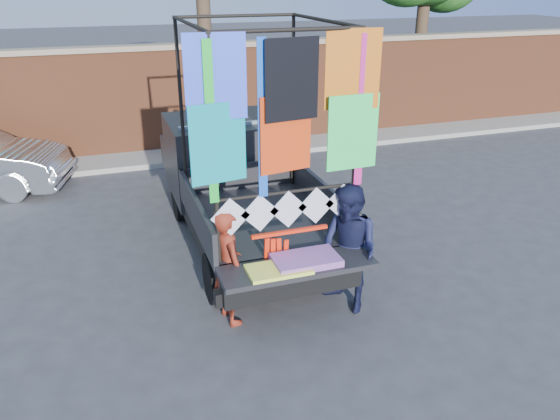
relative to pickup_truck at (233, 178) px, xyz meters
name	(u,v)px	position (x,y,z in m)	size (l,w,h in m)	color
ground	(261,286)	(-0.15, -2.10, -0.90)	(90.00, 90.00, 0.00)	#38383A
brick_wall	(178,98)	(-0.15, 4.90, 0.42)	(30.00, 0.45, 2.61)	brown
curb	(186,155)	(-0.15, 4.20, -0.84)	(30.00, 1.20, 0.12)	gray
pickup_truck	(233,178)	(0.00, 0.00, 0.00)	(2.27, 5.71, 3.60)	black
woman	(228,266)	(-0.76, -2.75, -0.12)	(0.57, 0.37, 1.56)	maroon
man	(349,249)	(0.78, -2.97, -0.04)	(0.84, 0.65, 1.72)	#161937
streamer_bundle	(282,248)	(-0.10, -2.87, 0.08)	(1.00, 0.06, 0.68)	red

